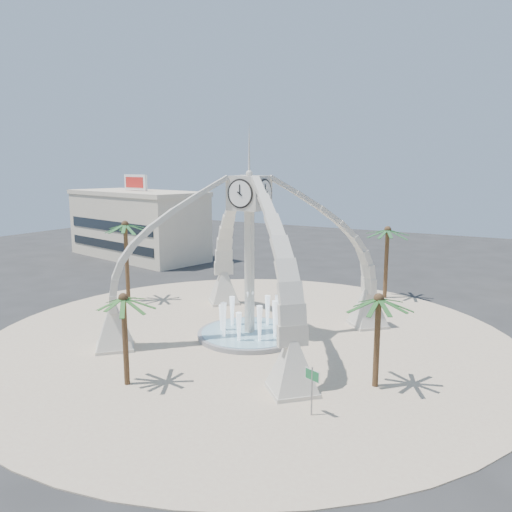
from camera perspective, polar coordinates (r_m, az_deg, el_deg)
The scene contains 10 objects.
ground at distance 38.95m, azimuth -0.74°, elevation -9.23°, with size 140.00×140.00×0.00m, color #282828.
plaza at distance 38.94m, azimuth -0.74°, elevation -9.19°, with size 40.00×40.00×0.06m, color beige.
clock_tower at distance 37.31m, azimuth -0.76°, elevation 0.22°, with size 17.94×17.94×16.30m.
fountain at distance 38.86m, azimuth -0.74°, elevation -8.83°, with size 8.00×8.00×3.62m.
building_nw at distance 74.29m, azimuth -13.41°, elevation 3.58°, with size 23.75×13.73×11.90m.
palm_east at distance 29.75m, azimuth 13.85°, elevation -4.88°, with size 5.05×5.05×6.15m.
palm_west at distance 49.08m, azimuth -14.73°, elevation 3.37°, with size 5.24×5.24×8.37m.
palm_north at distance 50.44m, azimuth 14.82°, elevation 2.80°, with size 5.45×5.45×7.70m.
palm_south at distance 30.16m, azimuth -14.93°, elevation -4.80°, with size 3.64×3.64×6.07m.
street_sign at distance 26.84m, azimuth 6.43°, elevation -14.05°, with size 0.95×0.36×2.71m.
Camera 1 is at (18.82, -31.58, 12.88)m, focal length 35.00 mm.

